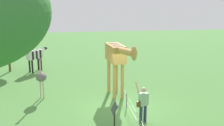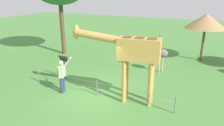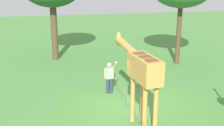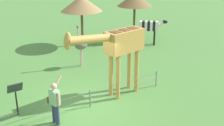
# 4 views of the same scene
# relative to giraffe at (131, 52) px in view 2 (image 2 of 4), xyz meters

# --- Properties ---
(ground_plane) EXTENTS (60.00, 60.00, 0.00)m
(ground_plane) POSITION_rel_giraffe_xyz_m (1.53, -0.03, -2.23)
(ground_plane) COLOR #4C843D
(giraffe) EXTENTS (3.83, 1.01, 3.23)m
(giraffe) POSITION_rel_giraffe_xyz_m (0.00, 0.00, 0.00)
(giraffe) COLOR #C69347
(giraffe) RESTS_ON ground_plane
(visitor) EXTENTS (0.62, 0.57, 1.73)m
(visitor) POSITION_rel_giraffe_xyz_m (3.17, 0.60, -1.32)
(visitor) COLOR navy
(visitor) RESTS_ON ground_plane
(ostrich) EXTENTS (0.70, 0.56, 2.25)m
(ostrich) POSITION_rel_giraffe_xyz_m (-0.40, -4.00, -1.05)
(ostrich) COLOR #CC9E93
(ostrich) RESTS_ON ground_plane
(shade_hut_near) EXTENTS (2.66, 2.66, 3.20)m
(shade_hut_near) POSITION_rel_giraffe_xyz_m (-2.39, -7.44, 0.47)
(shade_hut_near) COLOR brown
(shade_hut_near) RESTS_ON ground_plane
(info_sign) EXTENTS (0.56, 0.21, 1.32)m
(info_sign) POSITION_rel_giraffe_xyz_m (4.12, -0.78, -1.28)
(info_sign) COLOR black
(info_sign) RESTS_ON ground_plane
(wire_fence) EXTENTS (7.05, 0.05, 0.75)m
(wire_fence) POSITION_rel_giraffe_xyz_m (1.53, 0.22, -1.82)
(wire_fence) COLOR slate
(wire_fence) RESTS_ON ground_plane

